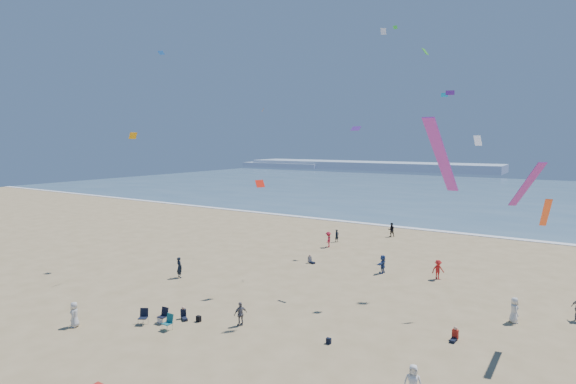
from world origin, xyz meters
The scene contains 12 objects.
ground centered at (0.00, 0.00, 0.00)m, with size 220.00×220.00×0.00m, color tan.
ocean centered at (0.00, 95.00, 0.03)m, with size 220.00×100.00×0.06m, color #476B84.
surf_line centered at (0.00, 45.00, 0.04)m, with size 220.00×1.20×0.08m, color white.
headland_far centered at (-60.00, 170.00, 1.60)m, with size 110.00×20.00×3.20m, color #7A8EA8.
headland_near centered at (-100.00, 165.00, 1.00)m, with size 40.00×14.00×2.00m, color #7A8EA8.
standing_flyers centered at (3.57, 14.19, 0.86)m, with size 29.99×49.17×1.86m.
seated_group centered at (2.05, 5.68, 0.42)m, with size 16.83×29.74×0.84m.
chair_cluster centered at (-5.35, 4.04, 0.50)m, with size 2.71×1.53×1.00m.
white_tote centered at (-5.62, 4.47, 0.20)m, with size 0.35×0.20×0.40m, color white.
black_backpack centered at (-3.64, 5.97, 0.19)m, with size 0.30×0.22×0.38m, color black.
navy_bag centered at (5.03, 7.65, 0.17)m, with size 0.28×0.18×0.34m, color black.
kites_aloft centered at (8.54, 12.85, 14.12)m, with size 45.92×36.20×26.00m.
Camera 1 is at (16.46, -14.69, 11.66)m, focal length 28.00 mm.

